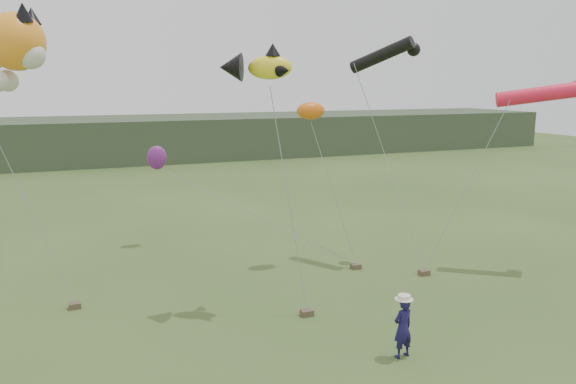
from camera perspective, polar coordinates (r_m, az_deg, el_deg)
name	(u,v)px	position (r m, az deg, el deg)	size (l,w,h in m)	color
ground	(358,365)	(15.65, 7.17, -17.07)	(120.00, 120.00, 0.00)	#385123
headland	(107,140)	(57.10, -17.95, 5.02)	(90.00, 13.00, 4.00)	#2D3D28
festival_attendant	(403,328)	(15.90, 11.59, -13.35)	(0.62, 0.41, 1.69)	#181348
sandbag_anchors	(253,302)	(19.29, -3.55, -11.08)	(15.32, 5.12, 0.20)	brown
fish_kite	(256,67)	(17.87, -3.31, 12.61)	(2.45, 1.62, 1.18)	yellow
tube_kites	(482,77)	(23.73, 19.07, 10.96)	(7.73, 5.78, 2.77)	black
misc_kites	(229,136)	(24.05, -6.05, 5.71)	(6.38, 5.71, 3.12)	orange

